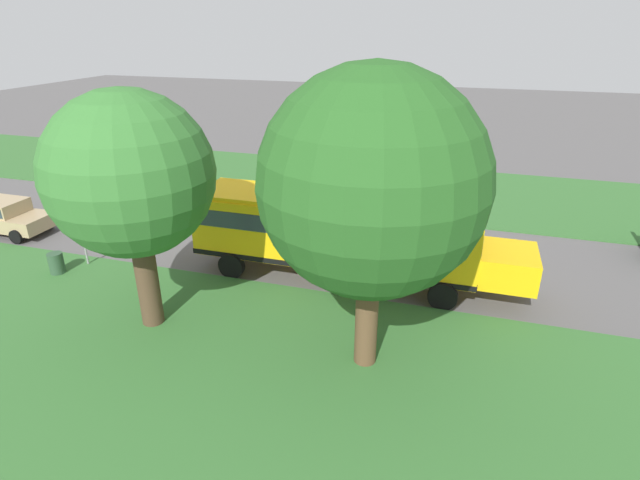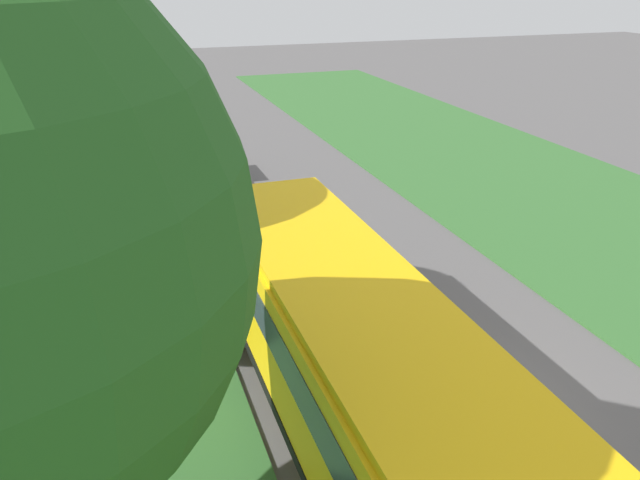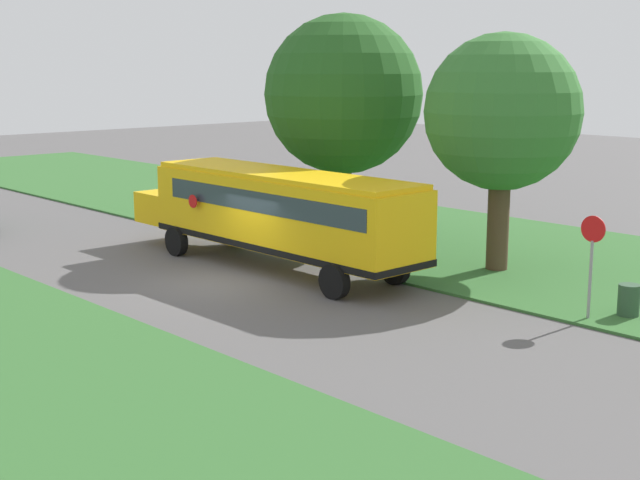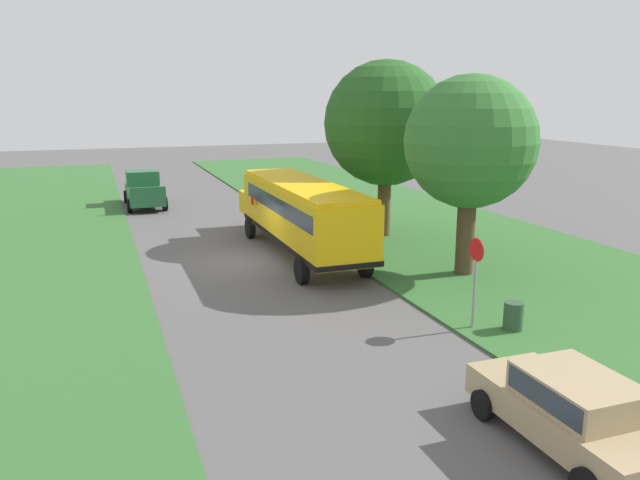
{
  "view_description": "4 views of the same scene",
  "coord_description": "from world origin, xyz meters",
  "px_view_note": "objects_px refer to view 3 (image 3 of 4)",
  "views": [
    {
      "loc": [
        -19.09,
        -4.5,
        9.06
      ],
      "look_at": [
        -2.12,
        0.66,
        1.23
      ],
      "focal_mm": 28.0,
      "sensor_mm": 36.0,
      "label": 1
    },
    {
      "loc": [
        -5.85,
        -8.05,
        7.63
      ],
      "look_at": [
        -1.48,
        4.57,
        1.8
      ],
      "focal_mm": 35.0,
      "sensor_mm": 36.0,
      "label": 2
    },
    {
      "loc": [
        15.38,
        21.18,
        6.46
      ],
      "look_at": [
        -0.56,
        3.9,
        1.82
      ],
      "focal_mm": 50.0,
      "sensor_mm": 36.0,
      "label": 3
    },
    {
      "loc": [
        5.43,
        24.3,
        6.7
      ],
      "look_at": [
        -2.32,
        2.87,
        1.37
      ],
      "focal_mm": 35.0,
      "sensor_mm": 36.0,
      "label": 4
    }
  ],
  "objects_px": {
    "school_bus": "(277,210)",
    "oak_tree_roadside_mid": "(506,113)",
    "trash_bin": "(629,301)",
    "stop_sign": "(592,255)",
    "oak_tree_beside_bus": "(341,92)"
  },
  "relations": [
    {
      "from": "oak_tree_beside_bus",
      "to": "oak_tree_roadside_mid",
      "type": "height_order",
      "value": "oak_tree_beside_bus"
    },
    {
      "from": "stop_sign",
      "to": "trash_bin",
      "type": "bearing_deg",
      "value": 149.75
    },
    {
      "from": "stop_sign",
      "to": "school_bus",
      "type": "bearing_deg",
      "value": -78.56
    },
    {
      "from": "stop_sign",
      "to": "trash_bin",
      "type": "relative_size",
      "value": 3.04
    },
    {
      "from": "school_bus",
      "to": "trash_bin",
      "type": "height_order",
      "value": "school_bus"
    },
    {
      "from": "oak_tree_roadside_mid",
      "to": "stop_sign",
      "type": "height_order",
      "value": "oak_tree_roadside_mid"
    },
    {
      "from": "school_bus",
      "to": "oak_tree_roadside_mid",
      "type": "height_order",
      "value": "oak_tree_roadside_mid"
    },
    {
      "from": "trash_bin",
      "to": "stop_sign",
      "type": "bearing_deg",
      "value": -30.25
    },
    {
      "from": "oak_tree_beside_bus",
      "to": "stop_sign",
      "type": "relative_size",
      "value": 3.03
    },
    {
      "from": "stop_sign",
      "to": "trash_bin",
      "type": "height_order",
      "value": "stop_sign"
    },
    {
      "from": "school_bus",
      "to": "stop_sign",
      "type": "height_order",
      "value": "school_bus"
    },
    {
      "from": "school_bus",
      "to": "oak_tree_beside_bus",
      "type": "height_order",
      "value": "oak_tree_beside_bus"
    },
    {
      "from": "school_bus",
      "to": "oak_tree_roadside_mid",
      "type": "distance_m",
      "value": 7.74
    },
    {
      "from": "oak_tree_beside_bus",
      "to": "oak_tree_roadside_mid",
      "type": "bearing_deg",
      "value": 90.61
    },
    {
      "from": "oak_tree_beside_bus",
      "to": "trash_bin",
      "type": "relative_size",
      "value": 9.22
    }
  ]
}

